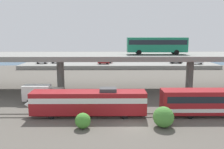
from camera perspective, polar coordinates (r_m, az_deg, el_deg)
ground_plane at (r=31.71m, az=5.52°, el=-12.24°), size 260.00×260.00×0.00m
rail_strip_near at (r=34.70m, az=4.96°, el=-10.15°), size 110.00×0.12×0.12m
rail_strip_far at (r=36.13m, az=4.72°, el=-9.33°), size 110.00×0.12×0.12m
train_locomotive at (r=34.83m, az=-6.96°, el=-6.42°), size 17.62×3.04×4.18m
highway_overpass at (r=49.58m, az=3.24°, el=4.15°), size 96.00×12.36×7.69m
transit_bus_on_overpass at (r=49.19m, az=10.67°, el=7.15°), size 12.00×2.68×3.40m
service_truck_west at (r=43.29m, az=-16.41°, el=-4.30°), size 6.80×2.46×3.04m
pier_parking_lot at (r=85.04m, az=1.67°, el=2.19°), size 68.73×12.13×1.30m
parked_car_0 at (r=88.37m, az=-13.16°, el=3.16°), size 4.03×1.88×1.50m
parked_car_1 at (r=86.55m, az=-1.28°, el=3.28°), size 4.35×1.90×1.50m
parked_car_2 at (r=88.49m, az=15.10°, el=3.09°), size 4.39×1.90×1.50m
parked_car_3 at (r=83.43m, az=-2.07°, el=3.03°), size 4.04×1.95×1.50m
parked_car_4 at (r=88.16m, az=-16.40°, el=3.00°), size 4.11×1.86×1.50m
parked_car_5 at (r=88.17m, az=19.55°, el=2.84°), size 4.47×1.92×1.50m
harbor_water at (r=107.93m, az=1.20°, el=3.46°), size 140.00×36.00×0.01m
shrub_left at (r=30.85m, az=-7.00°, el=-10.93°), size 1.99×1.99×1.99m
shrub_right at (r=31.56m, az=12.23°, el=-9.92°), size 2.69×2.69×2.69m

